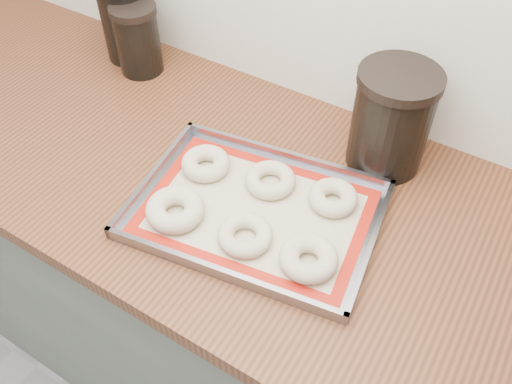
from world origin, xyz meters
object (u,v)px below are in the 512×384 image
Objects in this scene: bagel_front_left at (175,210)px; canister_right at (391,120)px; baking_tray at (256,211)px; canister_left at (126,20)px; bagel_front_mid at (245,235)px; bagel_back_left at (206,163)px; bagel_back_mid at (270,180)px; bagel_back_right at (333,198)px; canister_mid at (138,39)px; bagel_front_right at (308,258)px.

canister_right is (0.27, 0.36, 0.09)m from bagel_front_left.
canister_left is at bearing 152.27° from baking_tray.
canister_right is (0.15, 0.27, 0.10)m from baking_tray.
bagel_front_left is 1.11× the size of bagel_front_mid.
bagel_back_left is 0.99× the size of bagel_back_mid.
bagel_back_right is at bearing 11.16° from bagel_back_left.
bagel_back_right is 0.64m from canister_mid.
bagel_back_left is at bearing 100.58° from bagel_front_left.
bagel_front_mid is at bearing -173.78° from bagel_front_right.
baking_tray is at bearing -27.73° from canister_left.
bagel_back_right is (0.26, 0.05, -0.00)m from bagel_back_left.
bagel_front_mid is at bearing -119.72° from bagel_back_right.
bagel_front_right is 0.20m from bagel_back_mid.
bagel_front_mid is 1.00× the size of bagel_back_mid.
bagel_back_mid is at bearing 139.75° from bagel_front_right.
bagel_back_left is 0.14m from bagel_back_mid.
bagel_front_mid is 0.69m from canister_left.
bagel_back_right is (0.09, 0.17, 0.00)m from bagel_front_mid.
bagel_front_right is at bearing -91.03° from canister_right.
bagel_back_right is (0.11, 0.10, 0.01)m from baking_tray.
bagel_front_mid is 0.59× the size of canister_mid.
bagel_back_right is at bearing -14.94° from canister_mid.
bagel_back_left is (-0.03, 0.13, -0.00)m from bagel_front_left.
bagel_front_left is 0.65× the size of canister_mid.
baking_tray is at bearing 105.83° from bagel_front_mid.
bagel_front_left is 0.14m from bagel_front_mid.
bagel_back_right is at bearing 60.28° from bagel_front_mid.
bagel_front_right is 1.03× the size of bagel_back_mid.
canister_left is at bearing 158.12° from bagel_back_mid.
canister_mid is (-0.49, 0.18, 0.07)m from bagel_back_mid.
bagel_front_left reaches higher than bagel_back_left.
bagel_front_left is at bearing -41.28° from canister_left.
canister_mid reaches higher than bagel_front_right.
canister_left reaches higher than bagel_front_mid.
baking_tray is 5.01× the size of bagel_back_mid.
bagel_front_mid is 0.19m from bagel_back_right.
bagel_back_left is 0.27m from bagel_back_right.
bagel_back_left is at bearing -167.35° from bagel_back_mid.
canister_left is 0.93× the size of canister_right.
canister_left is at bearing 163.60° from bagel_back_right.
bagel_back_left is at bearing 160.86° from bagel_front_right.
bagel_front_right is at bearing -40.25° from bagel_back_mid.
bagel_front_mid is 0.62m from canister_mid.
canister_right is (0.71, -0.03, 0.01)m from canister_left.
canister_mid reaches higher than bagel_back_mid.
bagel_front_right is 0.61× the size of canister_mid.
bagel_front_right is 1.09× the size of bagel_back_right.
bagel_back_mid is (-0.16, 0.13, -0.00)m from bagel_front_right.
canister_left is at bearing 148.75° from bagel_back_left.
bagel_back_left is (-0.29, 0.10, -0.00)m from bagel_front_right.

